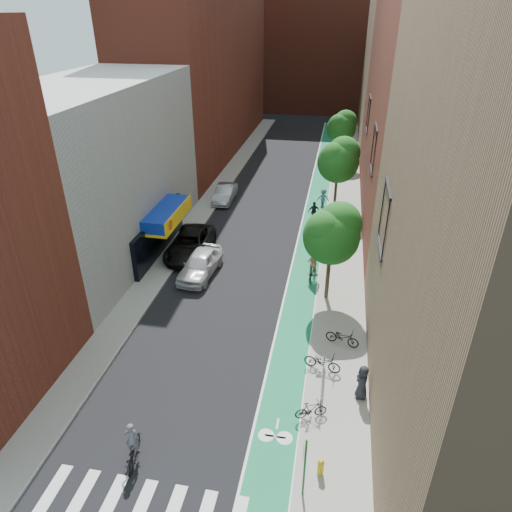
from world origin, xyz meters
The scene contains 26 objects.
ground centered at (0.00, 0.00, 0.00)m, with size 160.00×160.00×0.00m, color black.
bike_lane centered at (4.00, 26.00, 0.01)m, with size 2.00×68.00×0.01m, color #167B40.
sidewalk_left centered at (-6.00, 26.00, 0.07)m, with size 2.00×68.00×0.15m, color gray.
sidewalk_right centered at (6.50, 26.00, 0.07)m, with size 3.00×68.00×0.15m, color gray.
building_left_white centered at (-11.00, 14.00, 6.00)m, with size 8.00×20.00×12.00m, color silver.
building_left_far_red centered at (-11.00, 42.00, 11.00)m, with size 8.00×36.00×22.00m, color maroon.
building_right_near_tan centered at (12.00, 2.00, 9.00)m, with size 8.00×20.00×18.00m, color #8C6B4C.
building_right_mid_red centered at (12.00, 26.00, 11.00)m, with size 8.00×28.00×22.00m, color maroon.
building_right_far_tan centered at (12.00, 50.00, 9.00)m, with size 8.00×20.00×18.00m, color #8C6B4C.
building_far_closure centered at (0.00, 72.00, 10.00)m, with size 30.00×14.00×20.00m, color maroon.
tree_near centered at (5.65, 10.02, 4.66)m, with size 3.40×3.36×6.42m.
tree_mid centered at (5.65, 24.02, 4.89)m, with size 3.55×3.53×6.74m.
tree_far centered at (5.65, 38.02, 4.50)m, with size 3.30×3.25×6.21m.
sign_pole centered at (5.38, -3.50, 1.84)m, with size 0.13×0.71×3.00m.
parked_car_white centered at (-3.00, 11.42, 0.84)m, with size 1.98×4.92×1.68m, color silver.
parked_car_black centered at (-4.60, 14.17, 0.83)m, with size 2.77×6.01×1.67m, color black.
parked_car_silver centered at (-4.60, 24.87, 0.76)m, with size 1.61×4.62×1.52m, color #999DA2.
cyclist_lead centered at (-1.47, -3.14, 0.64)m, with size 1.01×2.00×1.95m.
cyclist_lane_near centered at (4.54, 12.24, 0.94)m, with size 1.01×1.90×2.21m.
cyclist_lane_mid centered at (3.98, 21.03, 0.77)m, with size 1.06×1.78×2.04m.
cyclist_lane_far centered at (4.55, 24.26, 0.89)m, with size 1.11×1.74×2.01m.
parked_bike_near centered at (5.72, 3.39, 0.64)m, with size 0.66×1.88×0.99m, color black.
parked_bike_mid centered at (5.40, 0.22, 0.59)m, with size 0.42×1.47×0.88m, color black.
parked_bike_far centered at (6.66, 5.54, 0.63)m, with size 0.64×1.83×0.96m, color black.
pedestrian centered at (7.60, 1.88, 1.04)m, with size 0.87×0.57×1.78m, color black.
fire_hydrant centered at (5.99, -2.51, 0.55)m, with size 0.26×0.26×0.76m.
Camera 1 is at (5.64, -14.32, 16.20)m, focal length 32.00 mm.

